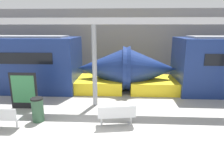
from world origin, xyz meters
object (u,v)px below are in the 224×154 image
Objects in this scene: poster_board at (24,91)px; support_column_near at (95,66)px; trash_bin at (38,110)px; bench_far at (0,117)px; bench_near at (117,114)px.

poster_board is 0.45× the size of support_column_near.
bench_far is at bearing -147.55° from trash_bin.
poster_board is at bearing 91.42° from bench_far.
bench_near is at bearing 6.41° from bench_far.
trash_bin is at bearing 165.64° from bench_near.
poster_board reaches higher than trash_bin.
bench_far is 4.32m from support_column_near.
trash_bin is (1.12, 0.71, -0.01)m from bench_far.
bench_near is 3.17m from trash_bin.
bench_far is at bearing -89.35° from poster_board.
support_column_near is at bearing 108.01° from bench_near.
trash_bin is 3.11m from support_column_near.
bench_far is at bearing 176.53° from bench_near.
poster_board is (-0.02, 1.95, 0.36)m from bench_far.
bench_near is 4.57m from poster_board.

